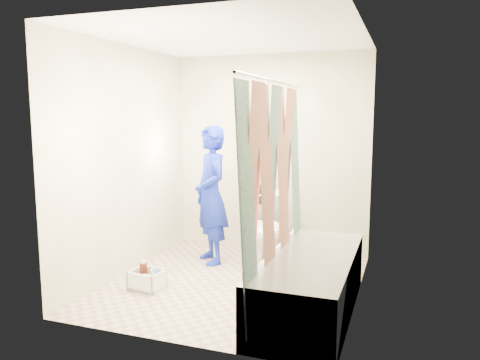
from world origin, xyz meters
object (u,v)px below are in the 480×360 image
(toilet, at_px, (267,230))
(cleaning_caddy, at_px, (148,281))
(bathtub, at_px, (310,282))
(plumber, at_px, (211,195))

(toilet, bearing_deg, cleaning_caddy, -142.57)
(bathtub, bearing_deg, plumber, 143.17)
(toilet, relative_size, cleaning_caddy, 2.41)
(plumber, bearing_deg, toilet, 55.69)
(bathtub, height_order, plumber, plumber)
(bathtub, relative_size, cleaning_caddy, 5.25)
(bathtub, distance_m, plumber, 1.75)
(bathtub, bearing_deg, cleaning_caddy, 179.95)
(bathtub, xyz_separation_m, plumber, (-1.34, 1.00, 0.51))
(plumber, xyz_separation_m, cleaning_caddy, (-0.24, -1.00, -0.69))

